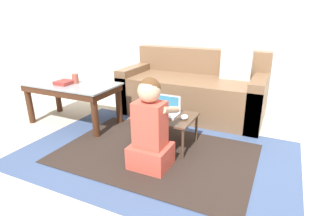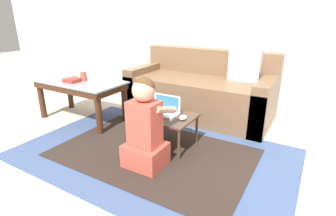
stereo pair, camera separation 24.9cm
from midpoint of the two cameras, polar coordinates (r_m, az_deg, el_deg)
name	(u,v)px [view 1 (the left image)]	position (r m, az deg, el deg)	size (l,w,h in m)	color
ground_plane	(157,155)	(2.43, -5.40, -10.29)	(16.00, 16.00, 0.00)	beige
wall_back	(212,11)	(3.59, 7.55, 20.23)	(9.00, 0.06, 2.50)	silver
area_rug	(156,153)	(2.45, -5.68, -9.90)	(2.44, 1.58, 0.01)	#3D517A
couch	(194,91)	(3.32, 3.46, 3.68)	(1.75, 0.81, 0.83)	brown
coffee_table	(72,90)	(3.21, -22.25, 3.67)	(1.06, 0.53, 0.48)	gray
laptop_desk	(165,118)	(2.49, -3.58, -2.35)	(0.56, 0.42, 0.31)	#4C3828
laptop	(164,111)	(2.49, -3.73, -0.73)	(0.29, 0.17, 0.18)	#B7BCC6
computer_mouse	(184,117)	(2.38, 0.60, -2.04)	(0.07, 0.09, 0.04)	silver
person_seated	(151,129)	(2.12, -7.21, -4.59)	(0.32, 0.43, 0.76)	#CC4C3D
cup_on_table	(75,79)	(3.16, -21.70, 5.95)	(0.07, 0.07, 0.11)	#994C3D
book_on_table	(64,83)	(3.17, -23.79, 5.07)	(0.17, 0.17, 0.04)	#99332D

